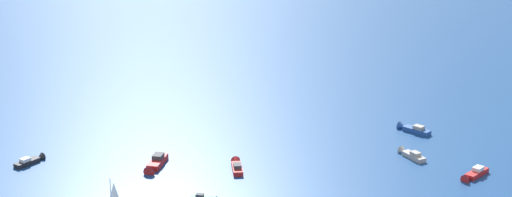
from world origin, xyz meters
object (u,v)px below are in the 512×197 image
(motorboat_inshore, at_px, (413,129))
(motorboat_mid_cluster, at_px, (474,174))
(motorboat_outer_ring_e, at_px, (411,155))
(motorboat_trailing, at_px, (31,161))
(motorboat_far_stbd, at_px, (237,166))
(motorboat_near_centre, at_px, (156,164))

(motorboat_inshore, height_order, motorboat_mid_cluster, motorboat_inshore)
(motorboat_mid_cluster, bearing_deg, motorboat_outer_ring_e, -98.80)
(motorboat_inshore, xyz_separation_m, motorboat_trailing, (71.00, -61.18, -0.09))
(motorboat_far_stbd, xyz_separation_m, motorboat_outer_ring_e, (-29.87, 28.42, -0.02))
(motorboat_trailing, xyz_separation_m, motorboat_mid_cluster, (-52.49, 85.54, 0.07))
(motorboat_far_stbd, height_order, motorboat_outer_ring_e, motorboat_far_stbd)
(motorboat_far_stbd, height_order, motorboat_mid_cluster, motorboat_mid_cluster)
(motorboat_inshore, height_order, motorboat_outer_ring_e, motorboat_inshore)
(motorboat_trailing, bearing_deg, motorboat_far_stbd, 122.00)
(motorboat_trailing, height_order, motorboat_mid_cluster, motorboat_mid_cluster)
(motorboat_far_stbd, distance_m, motorboat_trailing, 47.58)
(motorboat_outer_ring_e, bearing_deg, motorboat_near_centre, -47.89)
(motorboat_inshore, height_order, motorboat_trailing, motorboat_inshore)
(motorboat_inshore, xyz_separation_m, motorboat_outer_ring_e, (15.91, 7.60, -0.06))
(motorboat_inshore, relative_size, motorboat_mid_cluster, 1.03)
(motorboat_near_centre, xyz_separation_m, motorboat_mid_cluster, (-37.24, 60.84, -0.14))
(motorboat_far_stbd, height_order, motorboat_inshore, motorboat_inshore)
(motorboat_near_centre, xyz_separation_m, motorboat_inshore, (-55.75, 36.48, -0.12))
(motorboat_trailing, bearing_deg, motorboat_inshore, 139.25)
(motorboat_outer_ring_e, bearing_deg, motorboat_far_stbd, -43.58)
(motorboat_inshore, distance_m, motorboat_outer_ring_e, 17.64)
(motorboat_inshore, relative_size, motorboat_outer_ring_e, 1.11)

